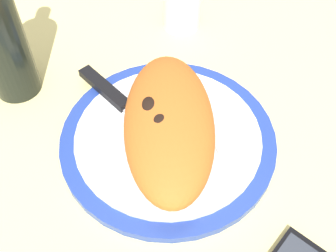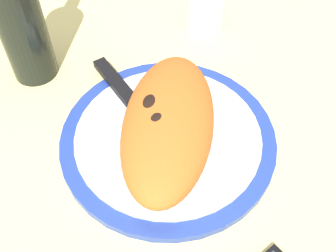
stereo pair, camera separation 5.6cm
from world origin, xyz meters
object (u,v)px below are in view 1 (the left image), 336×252
Objects in this scene: fork at (198,106)px; plate at (168,138)px; knife at (118,100)px; water_glass at (182,6)px; calzone at (166,124)px.

plate is at bearing 127.26° from fork.
water_glass is at bearing -38.70° from knife.
knife is at bearing 37.55° from plate.
calzone is 1.21× the size of knife.
knife is (8.26, 5.47, -2.78)cm from calzone.
knife reaches higher than plate.
knife is (7.66, 5.89, 1.34)cm from plate.
water_glass reaches higher than plate.
plate is 4.19cm from calzone.
fork is 11.89cm from knife.
water_glass reaches higher than knife.
knife is at bearing 141.30° from water_glass.
calzone is 8.19cm from fork.
calzone is 10.29cm from knife.
fork is 0.71× the size of knife.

